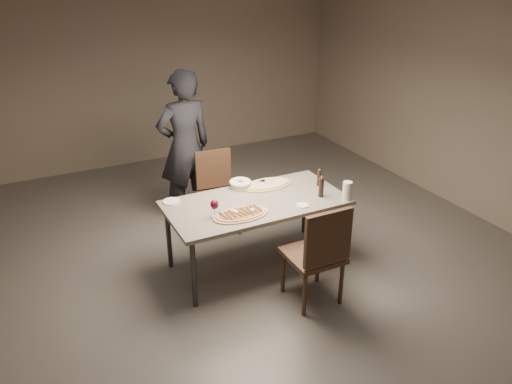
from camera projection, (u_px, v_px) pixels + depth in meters
name	position (u px, v px, depth m)	size (l,w,h in m)	color
room	(256.00, 139.00, 4.72)	(7.00, 7.00, 7.00)	#59534D
dining_table	(256.00, 206.00, 5.02)	(1.80, 0.90, 0.75)	slate
zucchini_pizza	(241.00, 214.00, 4.70)	(0.55, 0.31, 0.05)	tan
ham_pizza	(267.00, 184.00, 5.32)	(0.57, 0.31, 0.04)	tan
bread_basket	(240.00, 183.00, 5.26)	(0.23, 0.23, 0.08)	#EDE6C1
oil_dish	(303.00, 205.00, 4.89)	(0.12, 0.12, 0.01)	white
pepper_mill_left	(319.00, 178.00, 5.30)	(0.05, 0.05, 0.19)	black
pepper_mill_right	(321.00, 187.00, 5.04)	(0.06, 0.06, 0.23)	black
carafe	(347.00, 191.00, 4.98)	(0.09, 0.09, 0.19)	silver
wine_glass	(214.00, 205.00, 4.63)	(0.08, 0.08, 0.18)	silver
side_plate	(172.00, 201.00, 4.97)	(0.18, 0.18, 0.01)	white
chair_near	(319.00, 251.00, 4.47)	(0.49, 0.49, 1.02)	#40291B
chair_far	(217.00, 187.00, 5.84)	(0.48, 0.48, 0.94)	#40291B
diner	(185.00, 147.00, 5.92)	(0.67, 0.44, 1.85)	black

